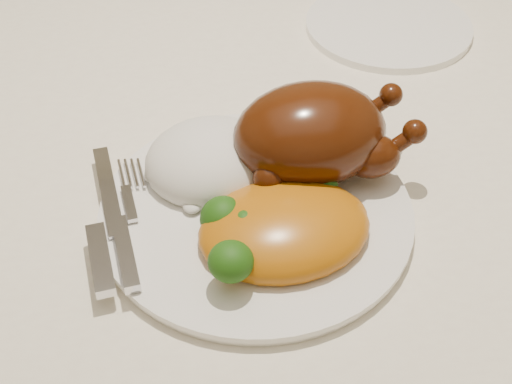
{
  "coord_description": "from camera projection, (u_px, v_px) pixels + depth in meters",
  "views": [
    {
      "loc": [
        -0.01,
        -0.62,
        1.21
      ],
      "look_at": [
        0.03,
        -0.19,
        0.8
      ],
      "focal_mm": 50.0,
      "sensor_mm": 36.0,
      "label": 1
    }
  ],
  "objects": [
    {
      "name": "mac_and_cheese",
      "position": [
        284.0,
        227.0,
        0.58
      ],
      "size": [
        0.16,
        0.14,
        0.06
      ],
      "rotation": [
        0.0,
        0.0,
        0.19
      ],
      "color": "#B95C0B",
      "rests_on": "dinner_plate"
    },
    {
      "name": "dinner_plate",
      "position": [
        256.0,
        214.0,
        0.61
      ],
      "size": [
        0.29,
        0.29,
        0.01
      ],
      "primitive_type": "cylinder",
      "rotation": [
        0.0,
        0.0,
        -0.1
      ],
      "color": "white",
      "rests_on": "tablecloth"
    },
    {
      "name": "side_plate",
      "position": [
        388.0,
        26.0,
        0.84
      ],
      "size": [
        0.24,
        0.24,
        0.01
      ],
      "primitive_type": "cylinder",
      "rotation": [
        0.0,
        0.0,
        -0.26
      ],
      "color": "white",
      "rests_on": "tablecloth"
    },
    {
      "name": "rice_mound",
      "position": [
        212.0,
        162.0,
        0.64
      ],
      "size": [
        0.14,
        0.13,
        0.06
      ],
      "rotation": [
        0.0,
        0.0,
        0.17
      ],
      "color": "white",
      "rests_on": "dinner_plate"
    },
    {
      "name": "dining_table",
      "position": [
        220.0,
        164.0,
        0.83
      ],
      "size": [
        1.6,
        0.9,
        0.76
      ],
      "color": "brown",
      "rests_on": "floor"
    },
    {
      "name": "tablecloth",
      "position": [
        217.0,
        113.0,
        0.78
      ],
      "size": [
        1.73,
        1.03,
        0.18
      ],
      "color": "white",
      "rests_on": "dining_table"
    },
    {
      "name": "cutlery",
      "position": [
        114.0,
        233.0,
        0.58
      ],
      "size": [
        0.05,
        0.18,
        0.01
      ],
      "rotation": [
        0.0,
        0.0,
        0.2
      ],
      "color": "silver",
      "rests_on": "dinner_plate"
    },
    {
      "name": "roast_chicken",
      "position": [
        314.0,
        133.0,
        0.62
      ],
      "size": [
        0.17,
        0.12,
        0.09
      ],
      "rotation": [
        0.0,
        0.0,
        0.16
      ],
      "color": "#4A1907",
      "rests_on": "dinner_plate"
    }
  ]
}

